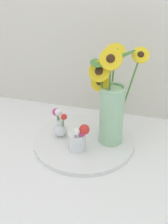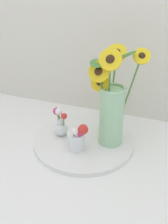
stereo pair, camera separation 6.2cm
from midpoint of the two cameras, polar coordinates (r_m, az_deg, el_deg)
The scene contains 5 objects.
ground_plane at distance 1.19m, azimuth -3.56°, elevation -7.73°, with size 6.00×6.00×0.00m, color white.
serving_tray at distance 1.21m, azimuth -1.47°, elevation -6.24°, with size 0.46×0.46×0.02m.
mason_jar_sunflowers at distance 1.11m, azimuth 4.41°, elevation 1.41°, with size 0.24×0.21×0.43m.
vase_small_center at distance 1.11m, azimuth -2.87°, elevation -5.83°, with size 0.09×0.08×0.13m.
vase_bulb_right at distance 1.20m, azimuth -6.73°, elevation -2.91°, with size 0.08×0.07×0.14m.
Camera 1 is at (0.29, -0.89, 0.73)m, focal length 42.00 mm.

